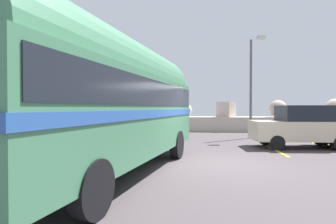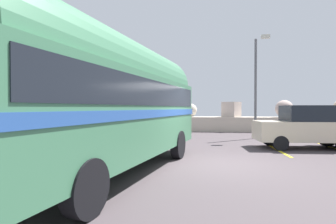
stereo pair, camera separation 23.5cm
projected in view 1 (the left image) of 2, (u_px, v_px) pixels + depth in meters
ground at (220, 164)px, 8.24m from camera, size 32.00×26.00×0.02m
breakwater at (208, 121)px, 19.93m from camera, size 31.36×2.18×2.46m
vintage_coach at (111, 97)px, 6.90m from camera, size 4.07×8.89×3.70m
parked_car_nearest at (302, 126)px, 11.52m from camera, size 4.17×1.88×1.86m
lamp_post at (252, 82)px, 14.97m from camera, size 0.62×1.03×5.70m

